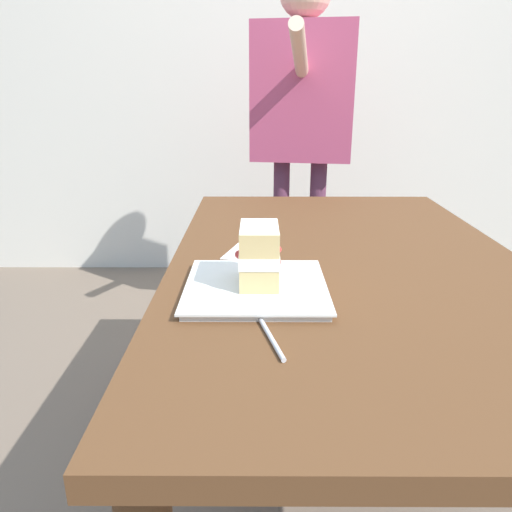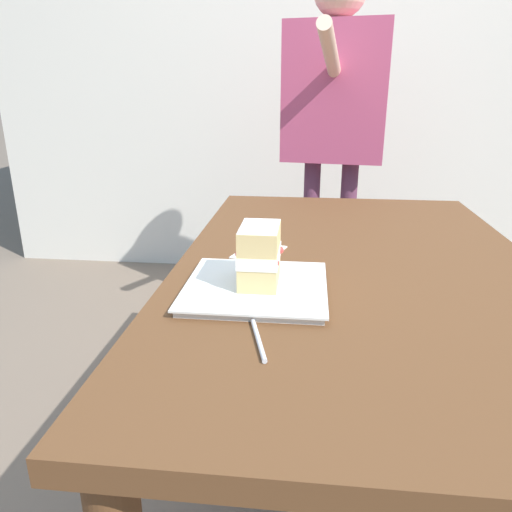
% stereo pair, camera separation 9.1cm
% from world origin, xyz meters
% --- Properties ---
extents(ground_plane, '(160.00, 160.00, 0.00)m').
position_xyz_m(ground_plane, '(0.00, 0.00, 0.00)').
color(ground_plane, '#716050').
extents(patio_table, '(1.34, 0.81, 0.70)m').
position_xyz_m(patio_table, '(0.00, 0.00, 0.60)').
color(patio_table, brown).
rests_on(patio_table, ground).
extents(dessert_plate, '(0.27, 0.27, 0.02)m').
position_xyz_m(dessert_plate, '(0.20, -0.21, 0.71)').
color(dessert_plate, white).
rests_on(dessert_plate, patio_table).
extents(cake_slice, '(0.12, 0.09, 0.11)m').
position_xyz_m(cake_slice, '(0.19, -0.21, 0.78)').
color(cake_slice, '#E0C17A').
rests_on(cake_slice, dessert_plate).
extents(dessert_fork, '(0.17, 0.06, 0.01)m').
position_xyz_m(dessert_fork, '(0.36, -0.19, 0.71)').
color(dessert_fork, silver).
rests_on(dessert_fork, patio_table).
extents(paper_napkin, '(0.16, 0.13, 0.00)m').
position_xyz_m(paper_napkin, '(-0.03, -0.23, 0.70)').
color(paper_napkin, silver).
rests_on(paper_napkin, patio_table).
extents(diner_person, '(0.57, 0.44, 1.54)m').
position_xyz_m(diner_person, '(-1.06, -0.02, 1.03)').
color(diner_person, '#5D3049').
rests_on(diner_person, ground).
extents(patio_building, '(4.72, 3.82, 3.03)m').
position_xyz_m(patio_building, '(-4.16, -0.09, 1.51)').
color(patio_building, silver).
rests_on(patio_building, ground).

